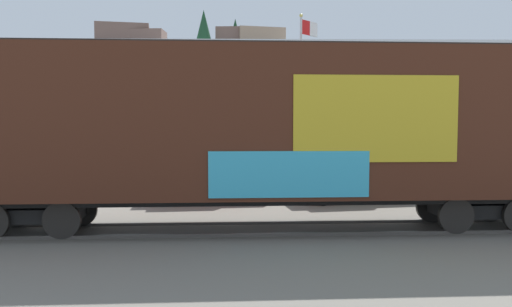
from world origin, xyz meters
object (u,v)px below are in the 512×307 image
at_px(freight_car, 262,126).
at_px(parked_car_red, 209,178).
at_px(flagpole, 304,77).
at_px(parked_car_green, 352,177).
at_px(parked_car_silver, 511,177).

relative_size(freight_car, parked_car_red, 3.97).
relative_size(flagpole, parked_car_green, 1.79).
relative_size(freight_car, flagpole, 2.17).
xyz_separation_m(flagpole, parked_car_red, (-4.23, -6.90, -4.36)).
bearing_deg(parked_car_silver, flagpole, 135.80).
xyz_separation_m(flagpole, parked_car_silver, (6.98, -6.79, -4.37)).
height_order(freight_car, parked_car_silver, freight_car).
relative_size(freight_car, parked_car_silver, 4.32).
height_order(freight_car, parked_car_red, freight_car).
distance_m(parked_car_green, parked_car_silver, 5.94).
bearing_deg(freight_car, flagpole, 78.27).
bearing_deg(freight_car, parked_car_red, 110.29).
xyz_separation_m(freight_car, parked_car_red, (-1.79, 4.84, -1.92)).
bearing_deg(parked_car_silver, parked_car_green, -179.63).
height_order(freight_car, parked_car_green, freight_car).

